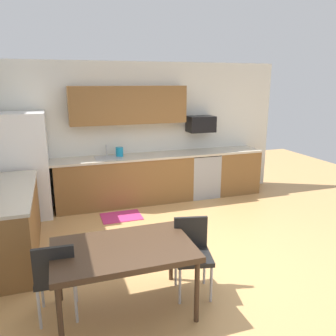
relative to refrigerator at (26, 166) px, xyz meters
The scene contains 18 objects.
ground_plane 3.24m from the refrigerator, 45.52° to the right, with size 12.00×12.00×0.00m, color tan.
wall_back 2.26m from the refrigerator, 11.16° to the left, with size 5.80×0.10×2.70m, color silver.
cabinet_run_back 1.80m from the refrigerator, ahead, with size 2.62×0.60×0.90m, color brown.
cabinet_run_back_right 4.14m from the refrigerator, ahead, with size 0.93×0.60×0.90m, color brown.
cabinet_run_left 1.50m from the refrigerator, 94.83° to the right, with size 0.60×2.00×0.90m, color brown.
countertop_back 2.18m from the refrigerator, ahead, with size 4.80×0.64×0.04m, color beige.
countertop_left 1.43m from the refrigerator, 94.83° to the right, with size 0.64×2.00×0.04m, color beige.
upper_cabinets_back 2.13m from the refrigerator, ahead, with size 2.20×0.34×0.70m, color brown.
refrigerator is the anchor object (origin of this frame).
oven_range 3.38m from the refrigerator, ahead, with size 0.60×0.60×0.91m.
microwave 3.41m from the refrigerator, ahead, with size 0.54×0.36×0.32m, color black.
sink_basin 1.43m from the refrigerator, ahead, with size 0.48×0.40×0.14m, color #A5A8AD.
sink_faucet 1.46m from the refrigerator, 10.30° to the left, with size 0.02×0.02×0.24m, color #B2B5BA.
dining_table 3.28m from the refrigerator, 70.61° to the right, with size 1.40×0.90×0.73m.
chair_near_table 3.53m from the refrigerator, 57.59° to the right, with size 0.48×0.48×0.85m.
chair_far_side 3.06m from the refrigerator, 81.91° to the right, with size 0.42×0.42×0.85m.
floor_mat 1.86m from the refrigerator, 20.50° to the right, with size 0.70×0.50×0.01m, color #CC3372.
kettle 1.67m from the refrigerator, ahead, with size 0.14×0.14×0.20m, color #198CBF.
Camera 1 is at (-1.64, -3.92, 2.33)m, focal length 36.19 mm.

